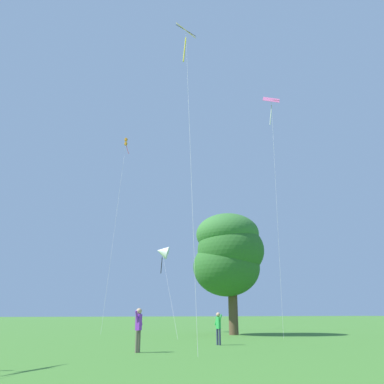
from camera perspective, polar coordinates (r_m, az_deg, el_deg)
kite_pink_low at (r=37.59m, az=11.85°, el=12.17°), size 4.23×4.82×21.79m
kite_yellow_diamond at (r=31.38m, az=-0.95°, el=21.92°), size 3.44×8.88×23.59m
kite_orange_box at (r=45.87m, az=-9.97°, el=6.85°), size 3.16×9.01×21.63m
kite_white_distant at (r=35.86m, az=-4.48°, el=-8.96°), size 2.45×10.05×7.80m
person_in_red_shirt at (r=17.66m, az=-8.04°, el=-19.26°), size 0.48×0.47×1.82m
person_with_spool at (r=21.55m, az=3.98°, el=-19.36°), size 0.30×0.51×1.65m
tree_right_cluster at (r=31.49m, az=5.48°, el=-9.11°), size 5.67×5.71×9.52m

